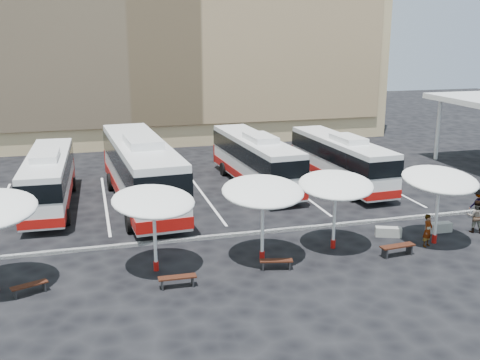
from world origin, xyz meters
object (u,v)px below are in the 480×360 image
object	(u,v)px
wood_bench_3	(397,248)
passenger_3	(478,204)
passenger_0	(428,230)
bus_0	(49,178)
wood_bench_0	(29,287)
conc_bench_1	(439,227)
wood_bench_1	(177,279)
passenger_1	(476,216)
wood_bench_2	(276,262)
sunshade_4	(440,180)
bus_2	(255,159)
sunshade_2	(263,192)
bus_1	(141,169)
bus_3	(340,159)
conc_bench_0	(388,232)
sunshade_3	(336,185)
sunshade_1	(153,202)

from	to	relation	value
wood_bench_3	passenger_3	size ratio (longest dim) A/B	1.06
passenger_0	bus_0	bearing A→B (deg)	119.35
bus_0	wood_bench_0	distance (m)	11.69
bus_0	conc_bench_1	world-z (taller)	bus_0
wood_bench_1	wood_bench_0	bearing A→B (deg)	170.84
passenger_0	passenger_1	size ratio (longest dim) A/B	0.94
wood_bench_2	wood_bench_0	bearing A→B (deg)	178.18
sunshade_4	wood_bench_3	xyz separation A→B (m)	(-2.59, -0.96, -2.77)
bus_2	sunshade_2	bearing A→B (deg)	-109.02
passenger_0	bus_1	bearing A→B (deg)	112.61
bus_3	passenger_0	bearing A→B (deg)	-96.66
wood_bench_2	conc_bench_0	world-z (taller)	conc_bench_0
conc_bench_1	bus_1	bearing A→B (deg)	148.50
sunshade_2	passenger_0	size ratio (longest dim) A/B	2.39
bus_0	wood_bench_2	world-z (taller)	bus_0
sunshade_3	sunshade_4	world-z (taller)	sunshade_4
bus_2	conc_bench_0	size ratio (longest dim) A/B	8.98
passenger_0	passenger_3	xyz separation A→B (m)	(5.10, 2.98, 0.01)
bus_2	sunshade_2	distance (m)	12.53
sunshade_2	wood_bench_3	bearing A→B (deg)	-10.72
bus_1	sunshade_3	xyz separation A→B (m)	(8.02, -9.21, 0.92)
bus_3	passenger_3	xyz separation A→B (m)	(4.38, -8.26, -0.96)
sunshade_1	bus_0	bearing A→B (deg)	114.21
sunshade_2	wood_bench_0	distance (m)	10.23
sunshade_1	passenger_0	bearing A→B (deg)	-2.73
conc_bench_0	wood_bench_2	bearing A→B (deg)	-161.09
bus_0	sunshade_4	xyz separation A→B (m)	(18.22, -11.00, 1.42)
conc_bench_1	passenger_3	xyz separation A→B (m)	(3.39, 1.46, 0.56)
sunshade_4	passenger_3	size ratio (longest dim) A/B	2.32
passenger_0	sunshade_2	bearing A→B (deg)	148.65
bus_1	wood_bench_0	xyz separation A→B (m)	(-5.45, -10.52, -1.84)
wood_bench_0	wood_bench_2	size ratio (longest dim) A/B	0.97
bus_2	conc_bench_0	distance (m)	11.55
sunshade_3	wood_bench_3	size ratio (longest dim) A/B	2.48
sunshade_2	sunshade_4	bearing A→B (deg)	-1.30
bus_2	wood_bench_0	bearing A→B (deg)	-139.24
bus_3	passenger_0	world-z (taller)	bus_3
bus_2	conc_bench_1	size ratio (longest dim) A/B	8.76
sunshade_1	wood_bench_0	size ratio (longest dim) A/B	3.16
passenger_3	wood_bench_3	bearing A→B (deg)	26.61
bus_1	wood_bench_1	world-z (taller)	bus_1
bus_0	wood_bench_3	distance (m)	19.73
wood_bench_0	passenger_1	bearing A→B (deg)	3.59
sunshade_2	conc_bench_1	distance (m)	10.30
sunshade_4	passenger_0	world-z (taller)	sunshade_4
wood_bench_1	bus_0	bearing A→B (deg)	113.37
passenger_0	passenger_3	size ratio (longest dim) A/B	0.99
sunshade_3	wood_bench_1	distance (m)	8.56
bus_2	passenger_0	distance (m)	13.41
wood_bench_2	sunshade_2	bearing A→B (deg)	103.79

